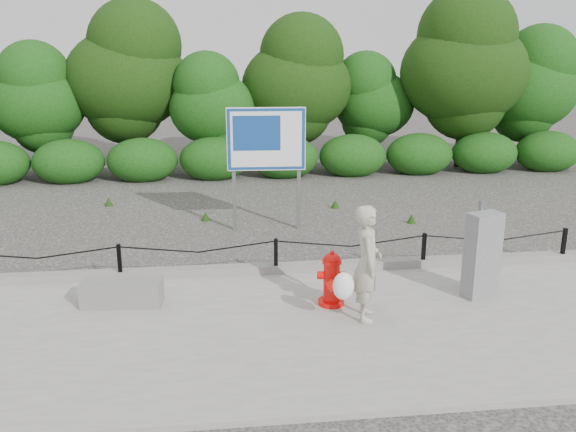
% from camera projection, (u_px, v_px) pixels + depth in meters
% --- Properties ---
extents(ground, '(90.00, 90.00, 0.00)m').
position_uv_depth(ground, '(276.00, 278.00, 10.07)').
color(ground, '#2D2B28').
rests_on(ground, ground).
extents(sidewalk, '(14.00, 4.00, 0.08)m').
position_uv_depth(sidewalk, '(290.00, 331.00, 8.15)').
color(sidewalk, gray).
rests_on(sidewalk, ground).
extents(curb, '(14.00, 0.22, 0.14)m').
position_uv_depth(curb, '(276.00, 268.00, 10.08)').
color(curb, slate).
rests_on(curb, sidewalk).
extents(chain_barrier, '(10.06, 0.06, 0.60)m').
position_uv_depth(chain_barrier, '(276.00, 252.00, 9.94)').
color(chain_barrier, black).
rests_on(chain_barrier, sidewalk).
extents(treeline, '(20.24, 4.02, 5.20)m').
position_uv_depth(treeline, '(282.00, 80.00, 18.00)').
color(treeline, black).
rests_on(treeline, ground).
extents(fire_hydrant, '(0.44, 0.46, 0.82)m').
position_uv_depth(fire_hydrant, '(332.00, 279.00, 8.76)').
color(fire_hydrant, red).
rests_on(fire_hydrant, sidewalk).
extents(pedestrian, '(0.73, 0.64, 1.61)m').
position_uv_depth(pedestrian, '(366.00, 264.00, 8.21)').
color(pedestrian, '#AAA691').
rests_on(pedestrian, sidewalk).
extents(concrete_block, '(1.17, 0.50, 0.37)m').
position_uv_depth(concrete_block, '(122.00, 293.00, 8.81)').
color(concrete_block, slate).
rests_on(concrete_block, sidewalk).
extents(utility_cabinet, '(0.56, 0.42, 1.43)m').
position_uv_depth(utility_cabinet, '(482.00, 255.00, 8.98)').
color(utility_cabinet, gray).
rests_on(utility_cabinet, sidewalk).
extents(advertising_sign, '(1.57, 0.18, 2.52)m').
position_uv_depth(advertising_sign, '(266.00, 145.00, 12.15)').
color(advertising_sign, slate).
rests_on(advertising_sign, ground).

